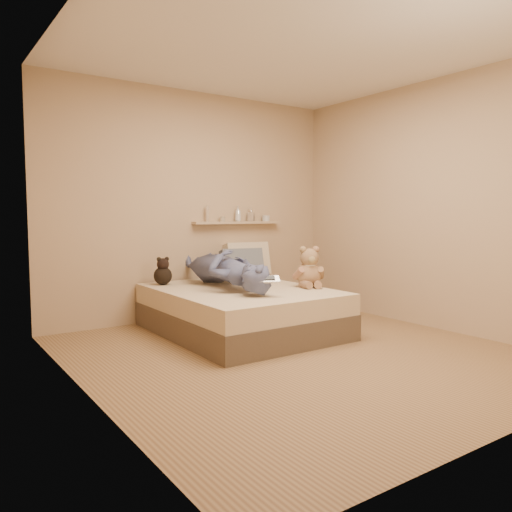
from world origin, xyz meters
TOP-DOWN VIEW (x-y plane):
  - room at (0.00, 0.00)m, footprint 3.80×3.80m
  - bed at (0.00, 0.93)m, footprint 1.50×1.90m
  - game_console at (-0.08, 0.32)m, footprint 0.20×0.15m
  - teddy_bear at (0.64, 0.62)m, footprint 0.34×0.35m
  - dark_plush at (-0.54, 1.62)m, footprint 0.19×0.19m
  - pillow_cream at (0.63, 1.76)m, footprint 0.57×0.31m
  - pillow_grey at (0.47, 1.62)m, footprint 0.53×0.32m
  - person at (-0.06, 1.12)m, footprint 0.80×1.69m
  - wall_shelf at (0.55, 1.84)m, footprint 1.20×0.12m
  - shelf_bottles at (0.64, 1.84)m, footprint 0.91×0.11m

SIDE VIEW (x-z plane):
  - bed at x=0.00m, z-range 0.00..0.45m
  - dark_plush at x=-0.54m, z-range 0.43..0.73m
  - game_console at x=-0.08m, z-range 0.58..0.65m
  - pillow_grey at x=0.47m, z-range 0.44..0.80m
  - teddy_bear at x=0.64m, z-range 0.41..0.84m
  - person at x=-0.06m, z-range 0.45..0.84m
  - pillow_cream at x=0.63m, z-range 0.44..0.86m
  - wall_shelf at x=0.55m, z-range 1.09..1.11m
  - shelf_bottles at x=0.64m, z-range 1.09..1.28m
  - room at x=0.00m, z-range -0.60..3.20m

